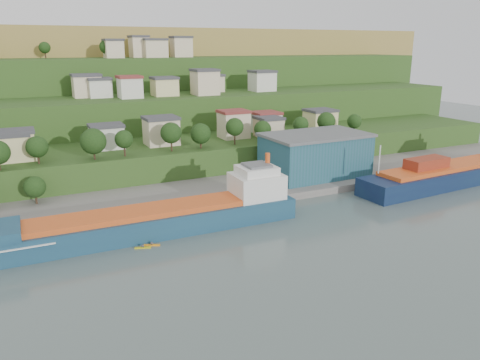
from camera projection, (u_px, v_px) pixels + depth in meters
ground at (225, 238)px, 101.32m from camera, size 500.00×500.00×0.00m
quay at (249, 191)px, 133.88m from camera, size 220.00×26.00×4.00m
hillside at (96, 124)px, 247.47m from camera, size 360.00×211.01×96.00m
cargo_ship_near at (162, 220)px, 103.81m from camera, size 67.44×11.16×17.32m
cargo_ship_far at (458, 174)px, 141.03m from camera, size 67.05×14.95×18.07m
warehouse at (315, 154)px, 141.04m from camera, size 31.49×19.81×12.80m
dinghy at (1, 230)px, 101.16m from camera, size 4.51×2.68×0.85m
kayak_orange at (152, 244)px, 97.25m from camera, size 3.34×1.96×0.85m
kayak_yellow at (143, 247)px, 96.01m from camera, size 3.34×1.58×0.83m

